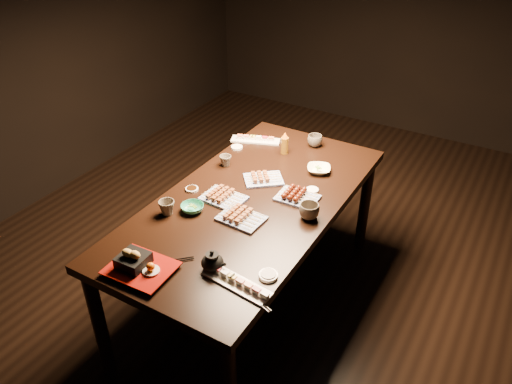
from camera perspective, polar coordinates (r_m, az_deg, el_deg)
ground at (r=3.48m, az=1.81°, el=-7.70°), size 5.00×5.00×0.00m
dining_table at (r=2.95m, az=-0.50°, el=-6.91°), size 1.07×1.88×0.75m
sushi_platter_near at (r=2.19m, az=-2.25°, el=-10.12°), size 0.34×0.13×0.04m
sushi_platter_far at (r=3.32m, az=-0.06°, el=6.15°), size 0.33×0.20×0.04m
yakitori_plate_center at (r=2.71m, az=-3.73°, el=-0.36°), size 0.24×0.18×0.06m
yakitori_plate_right at (r=2.56m, az=-1.69°, el=-2.66°), size 0.24×0.18×0.06m
yakitori_plate_left at (r=2.88m, az=0.86°, el=1.78°), size 0.27×0.26×0.06m
tsukune_plate at (r=2.72m, az=4.76°, el=-0.31°), size 0.23×0.17×0.06m
edamame_bowl_green at (r=2.65m, az=-7.28°, el=-1.83°), size 0.14×0.14×0.04m
edamame_bowl_cream at (r=2.99m, az=7.19°, el=2.58°), size 0.18×0.18×0.03m
tempura_tray at (r=2.29m, az=-13.11°, el=-7.83°), size 0.30×0.25×0.11m
teacup_near_left at (r=2.63m, az=-10.15°, el=-1.77°), size 0.10×0.10×0.08m
teacup_mid_right at (r=2.58m, az=6.09°, el=-2.19°), size 0.11×0.11×0.08m
teacup_far_left at (r=3.03m, az=-3.51°, el=3.60°), size 0.08×0.08×0.07m
teacup_far_right at (r=3.28m, az=6.75°, el=5.85°), size 0.11×0.11×0.08m
teapot at (r=2.25m, az=-5.02°, el=-7.81°), size 0.13×0.13×0.10m
condiment_bottle at (r=3.15m, az=3.30°, el=5.63°), size 0.06×0.06×0.15m
sauce_dish_west at (r=2.83m, az=-7.34°, el=0.33°), size 0.09×0.09×0.01m
sauce_dish_east at (r=2.81m, az=6.45°, el=0.22°), size 0.08×0.08×0.01m
sauce_dish_se at (r=2.23m, az=1.42°, el=-9.51°), size 0.09×0.09×0.02m
sauce_dish_nw at (r=3.24m, az=-2.20°, el=5.13°), size 0.08×0.08×0.01m
chopsticks_near at (r=2.34m, az=-10.04°, el=-7.88°), size 0.19×0.18×0.01m
chopsticks_se at (r=2.14m, az=-0.37°, el=-11.89°), size 0.22×0.09×0.01m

